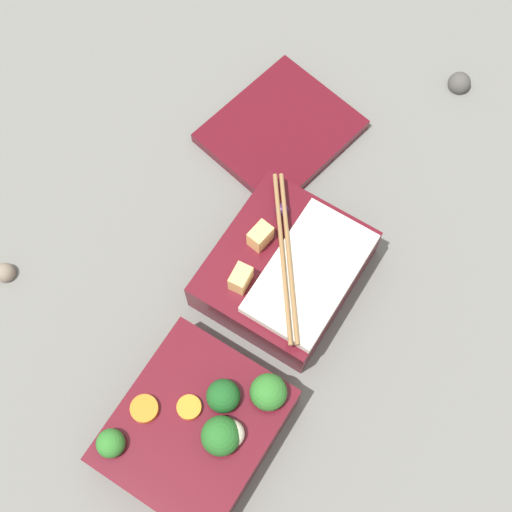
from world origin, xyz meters
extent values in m
plane|color=slate|center=(0.00, 0.00, 0.00)|extent=(3.00, 3.00, 0.00)
cube|color=#510F19|center=(-0.10, 0.00, 0.03)|extent=(0.17, 0.15, 0.05)
sphere|color=#236023|center=(-0.09, -0.03, 0.06)|extent=(0.04, 0.04, 0.04)
sphere|color=#2D7028|center=(-0.16, 0.06, 0.06)|extent=(0.03, 0.03, 0.03)
sphere|color=#19511E|center=(-0.06, -0.01, 0.06)|extent=(0.03, 0.03, 0.03)
sphere|color=#2D7028|center=(-0.03, -0.05, 0.06)|extent=(0.04, 0.04, 0.04)
cylinder|color=orange|center=(-0.09, 0.01, 0.05)|extent=(0.03, 0.03, 0.01)
cylinder|color=orange|center=(-0.11, 0.05, 0.05)|extent=(0.04, 0.04, 0.01)
sphere|color=beige|center=(-0.09, -0.04, 0.06)|extent=(0.03, 0.03, 0.03)
cube|color=#510F19|center=(0.10, 0.01, 0.03)|extent=(0.17, 0.15, 0.05)
cube|color=silver|center=(0.10, -0.02, 0.06)|extent=(0.15, 0.09, 0.01)
cube|color=#EAB266|center=(0.06, 0.04, 0.06)|extent=(0.03, 0.02, 0.03)
cube|color=#EAB266|center=(0.11, 0.05, 0.06)|extent=(0.03, 0.02, 0.03)
sphere|color=#381942|center=(0.15, 0.05, 0.06)|extent=(0.02, 0.02, 0.02)
cylinder|color=olive|center=(0.10, 0.01, 0.07)|extent=(0.16, 0.12, 0.01)
cylinder|color=olive|center=(0.10, 0.02, 0.07)|extent=(0.16, 0.12, 0.01)
cube|color=#510F19|center=(0.27, 0.12, 0.01)|extent=(0.20, 0.18, 0.02)
sphere|color=#7A6B5B|center=(-0.07, 0.29, 0.01)|extent=(0.02, 0.02, 0.02)
sphere|color=#474442|center=(0.45, -0.04, 0.01)|extent=(0.03, 0.03, 0.03)
camera|label=1|loc=(-0.16, -0.12, 0.77)|focal=50.00mm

